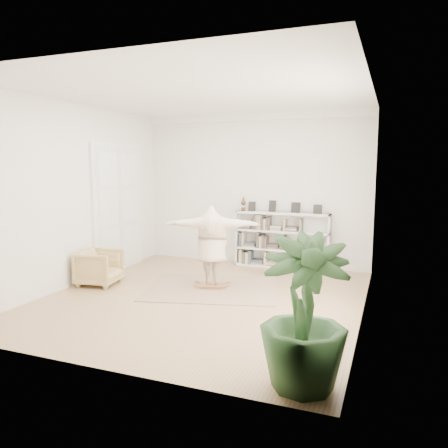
% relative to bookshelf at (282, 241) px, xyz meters
% --- Properties ---
extents(floor, '(6.00, 6.00, 0.00)m').
position_rel_bookshelf_xyz_m(floor, '(-0.74, -2.82, -0.64)').
color(floor, '#9A724F').
rests_on(floor, ground).
extents(room_shell, '(6.00, 6.00, 6.00)m').
position_rel_bookshelf_xyz_m(room_shell, '(-0.74, 0.12, 2.87)').
color(room_shell, silver).
rests_on(room_shell, floor).
extents(doors, '(0.09, 1.78, 2.92)m').
position_rel_bookshelf_xyz_m(doors, '(-3.45, -1.52, 0.76)').
color(doors, white).
rests_on(doors, floor).
extents(bookshelf, '(2.20, 0.35, 1.64)m').
position_rel_bookshelf_xyz_m(bookshelf, '(0.00, 0.00, 0.00)').
color(bookshelf, silver).
rests_on(bookshelf, floor).
extents(armchair, '(0.88, 0.86, 0.70)m').
position_rel_bookshelf_xyz_m(armchair, '(-3.04, -2.78, -0.28)').
color(armchair, tan).
rests_on(armchair, floor).
extents(rug, '(2.93, 2.57, 0.02)m').
position_rel_bookshelf_xyz_m(rug, '(-0.83, -2.22, -0.63)').
color(rug, tan).
rests_on(rug, floor).
extents(rocker_board, '(0.53, 0.39, 0.10)m').
position_rel_bookshelf_xyz_m(rocker_board, '(-0.83, -2.22, -0.57)').
color(rocker_board, '#9C693E').
rests_on(rocker_board, rug).
extents(person, '(1.96, 0.98, 1.54)m').
position_rel_bookshelf_xyz_m(person, '(-0.83, -2.22, 0.25)').
color(person, beige).
rests_on(person, rocker_board).
extents(houseplant, '(1.18, 1.18, 1.67)m').
position_rel_bookshelf_xyz_m(houseplant, '(1.56, -5.37, 0.20)').
color(houseplant, '#2A4D26').
rests_on(houseplant, floor).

